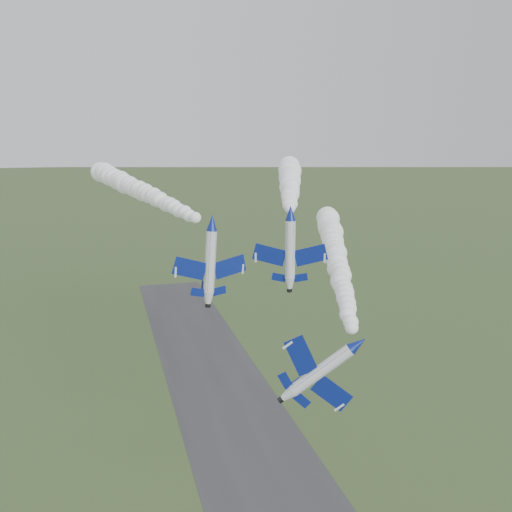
# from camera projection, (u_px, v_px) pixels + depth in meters

# --- Properties ---
(runway) EXTENTS (24.00, 260.00, 0.04)m
(runway) POSITION_uv_depth(u_px,v_px,m) (252.00, 454.00, 109.66)
(runway) COLOR #313134
(runway) RESTS_ON ground
(jet_lead) EXTENTS (7.53, 13.40, 8.82)m
(jet_lead) POSITION_uv_depth(u_px,v_px,m) (359.00, 344.00, 69.85)
(jet_lead) COLOR silver
(smoke_trail_jet_lead) EXTENTS (23.88, 63.84, 5.08)m
(smoke_trail_jet_lead) POSITION_uv_depth(u_px,v_px,m) (337.00, 258.00, 104.45)
(smoke_trail_jet_lead) COLOR silver
(jet_pair_left) EXTENTS (12.12, 14.23, 3.57)m
(jet_pair_left) POSITION_uv_depth(u_px,v_px,m) (212.00, 223.00, 85.15)
(jet_pair_left) COLOR silver
(smoke_trail_jet_pair_left) EXTENTS (20.02, 67.07, 4.76)m
(smoke_trail_jet_pair_left) POSITION_uv_depth(u_px,v_px,m) (137.00, 189.00, 117.29)
(smoke_trail_jet_pair_left) COLOR silver
(jet_pair_right) EXTENTS (11.66, 13.50, 3.39)m
(jet_pair_right) POSITION_uv_depth(u_px,v_px,m) (291.00, 213.00, 87.49)
(jet_pair_right) COLOR silver
(smoke_trail_jet_pair_right) EXTENTS (24.89, 63.30, 5.56)m
(smoke_trail_jet_pair_right) POSITION_uv_depth(u_px,v_px,m) (290.00, 183.00, 121.98)
(smoke_trail_jet_pair_right) COLOR silver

